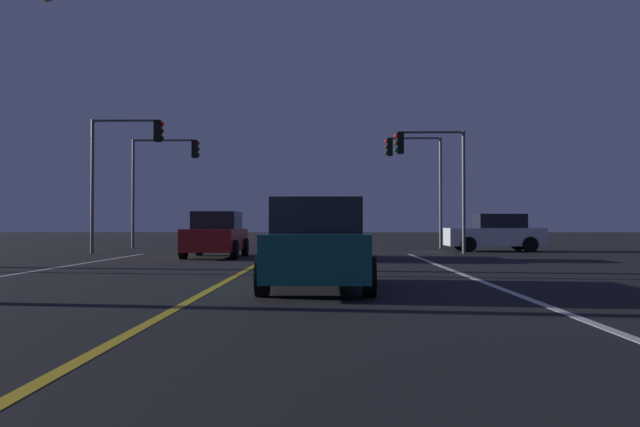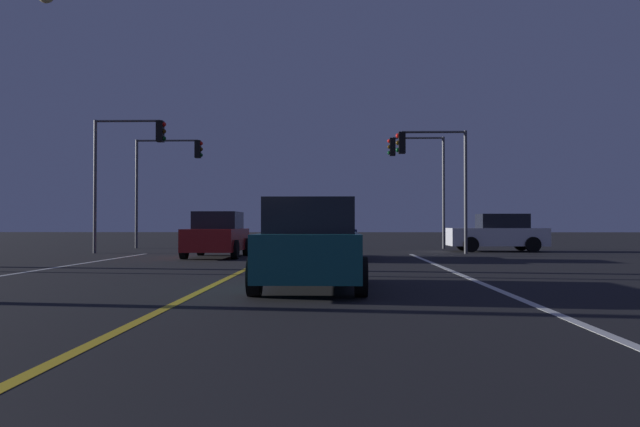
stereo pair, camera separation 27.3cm
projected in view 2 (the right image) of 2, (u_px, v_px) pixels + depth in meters
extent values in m
cube|color=silver|center=(535.00, 305.00, 9.48)|extent=(0.16, 32.56, 0.01)
cube|color=gold|center=(175.00, 304.00, 9.64)|extent=(0.16, 32.56, 0.01)
cylinder|color=black|center=(272.00, 266.00, 13.32)|extent=(0.22, 0.68, 0.68)
cylinder|color=black|center=(356.00, 266.00, 13.27)|extent=(0.22, 0.68, 0.68)
cylinder|color=black|center=(255.00, 277.00, 10.62)|extent=(0.22, 0.68, 0.68)
cylinder|color=black|center=(361.00, 277.00, 10.57)|extent=(0.22, 0.68, 0.68)
cube|color=#145156|center=(311.00, 254.00, 11.95)|extent=(1.80, 4.30, 0.80)
cube|color=black|center=(310.00, 216.00, 11.71)|extent=(1.60, 2.10, 0.64)
cube|color=red|center=(267.00, 254.00, 9.87)|extent=(0.24, 0.08, 0.16)
cube|color=red|center=(343.00, 254.00, 9.84)|extent=(0.24, 0.08, 0.16)
cylinder|color=black|center=(306.00, 248.00, 23.66)|extent=(0.22, 0.68, 0.68)
cylinder|color=black|center=(354.00, 248.00, 23.61)|extent=(0.22, 0.68, 0.68)
cylinder|color=black|center=(302.00, 251.00, 20.96)|extent=(0.22, 0.68, 0.68)
cylinder|color=black|center=(356.00, 251.00, 20.91)|extent=(0.22, 0.68, 0.68)
cube|color=navy|center=(330.00, 240.00, 22.29)|extent=(1.80, 4.30, 0.80)
cube|color=black|center=(330.00, 220.00, 22.05)|extent=(1.60, 2.10, 0.64)
cube|color=red|center=(310.00, 239.00, 20.21)|extent=(0.24, 0.08, 0.16)
cube|color=red|center=(348.00, 239.00, 20.17)|extent=(0.24, 0.08, 0.16)
cylinder|color=black|center=(471.00, 245.00, 27.54)|extent=(0.68, 0.22, 0.68)
cylinder|color=black|center=(463.00, 243.00, 29.34)|extent=(0.68, 0.22, 0.68)
cylinder|color=black|center=(533.00, 245.00, 27.46)|extent=(0.68, 0.22, 0.68)
cylinder|color=black|center=(521.00, 243.00, 29.26)|extent=(0.68, 0.22, 0.68)
cube|color=silver|center=(497.00, 237.00, 28.41)|extent=(4.30, 1.80, 0.80)
cube|color=black|center=(502.00, 221.00, 28.41)|extent=(2.10, 1.60, 0.64)
cube|color=red|center=(548.00, 235.00, 27.75)|extent=(0.08, 0.24, 0.16)
cube|color=red|center=(539.00, 234.00, 28.95)|extent=(0.08, 0.24, 0.16)
cylinder|color=black|center=(235.00, 250.00, 21.97)|extent=(0.22, 0.68, 0.68)
cylinder|color=black|center=(184.00, 250.00, 22.02)|extent=(0.22, 0.68, 0.68)
cylinder|color=black|center=(246.00, 247.00, 24.67)|extent=(0.22, 0.68, 0.68)
cylinder|color=black|center=(201.00, 247.00, 24.72)|extent=(0.22, 0.68, 0.68)
cube|color=maroon|center=(217.00, 240.00, 23.35)|extent=(1.80, 4.30, 0.80)
cube|color=black|center=(218.00, 220.00, 23.61)|extent=(1.60, 2.10, 0.64)
cube|color=red|center=(242.00, 236.00, 25.43)|extent=(0.24, 0.08, 0.16)
cube|color=red|center=(212.00, 236.00, 25.47)|extent=(0.24, 0.08, 0.16)
cylinder|color=#4C4C51|center=(466.00, 192.00, 26.23)|extent=(0.14, 0.14, 5.15)
cylinder|color=#4C4C51|center=(434.00, 132.00, 26.31)|extent=(2.65, 0.10, 0.10)
cube|color=black|center=(402.00, 143.00, 26.34)|extent=(0.28, 0.36, 0.90)
sphere|color=red|center=(398.00, 136.00, 26.35)|extent=(0.20, 0.20, 0.20)
sphere|color=#3C2706|center=(398.00, 143.00, 26.35)|extent=(0.20, 0.20, 0.20)
sphere|color=#063816|center=(398.00, 150.00, 26.34)|extent=(0.20, 0.20, 0.20)
cylinder|color=#4C4C51|center=(95.00, 186.00, 26.69)|extent=(0.14, 0.14, 5.68)
cylinder|color=#4C4C51|center=(128.00, 121.00, 26.70)|extent=(2.78, 0.10, 0.10)
cube|color=black|center=(160.00, 131.00, 26.65)|extent=(0.28, 0.36, 0.90)
sphere|color=red|center=(164.00, 124.00, 26.65)|extent=(0.20, 0.20, 0.20)
sphere|color=#3C2706|center=(164.00, 131.00, 26.64)|extent=(0.20, 0.20, 0.20)
sphere|color=#063816|center=(164.00, 138.00, 26.64)|extent=(0.20, 0.20, 0.20)
cylinder|color=#4C4C51|center=(444.00, 193.00, 31.73)|extent=(0.14, 0.14, 5.66)
cylinder|color=#4C4C51|center=(418.00, 138.00, 31.81)|extent=(2.57, 0.10, 0.10)
cube|color=black|center=(392.00, 147.00, 31.84)|extent=(0.28, 0.36, 0.90)
sphere|color=red|center=(389.00, 141.00, 31.85)|extent=(0.20, 0.20, 0.20)
sphere|color=#3C2706|center=(389.00, 147.00, 31.85)|extent=(0.20, 0.20, 0.20)
sphere|color=#063816|center=(389.00, 153.00, 31.84)|extent=(0.20, 0.20, 0.20)
cylinder|color=#4C4C51|center=(137.00, 194.00, 32.19)|extent=(0.14, 0.14, 5.58)
cylinder|color=#4C4C51|center=(167.00, 141.00, 32.19)|extent=(3.16, 0.10, 0.10)
cube|color=black|center=(198.00, 149.00, 32.13)|extent=(0.28, 0.36, 0.90)
sphere|color=red|center=(201.00, 143.00, 32.13)|extent=(0.20, 0.20, 0.20)
sphere|color=#3C2706|center=(201.00, 149.00, 32.13)|extent=(0.20, 0.20, 0.20)
sphere|color=#063816|center=(201.00, 155.00, 32.12)|extent=(0.20, 0.20, 0.20)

